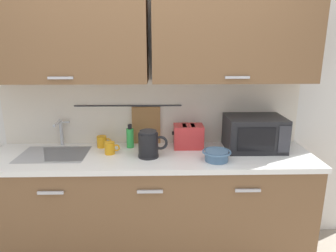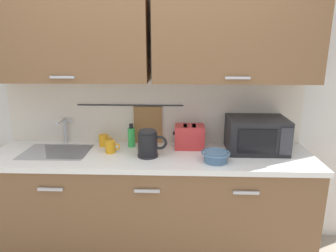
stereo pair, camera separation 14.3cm
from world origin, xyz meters
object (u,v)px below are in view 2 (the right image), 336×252
(mug_near_sink, at_px, (104,140))
(mug_by_kettle, at_px, (111,147))
(microwave, at_px, (256,135))
(electric_kettle, at_px, (148,144))
(mixing_bowl, at_px, (215,156))
(toaster, at_px, (189,137))
(dish_soap_bottle, at_px, (131,137))

(mug_near_sink, height_order, mug_by_kettle, same)
(microwave, distance_m, electric_kettle, 0.87)
(microwave, bearing_deg, mixing_bowl, -144.07)
(mug_near_sink, bearing_deg, microwave, -3.45)
(mug_near_sink, height_order, toaster, toaster)
(microwave, distance_m, mug_by_kettle, 1.16)
(dish_soap_bottle, bearing_deg, electric_kettle, -54.17)
(microwave, xyz_separation_m, toaster, (-0.53, 0.05, -0.04))
(microwave, distance_m, toaster, 0.53)
(mixing_bowl, bearing_deg, dish_soap_bottle, 154.38)
(mixing_bowl, relative_size, mug_by_kettle, 1.78)
(electric_kettle, height_order, toaster, electric_kettle)
(dish_soap_bottle, relative_size, mug_by_kettle, 1.63)
(mixing_bowl, distance_m, mug_by_kettle, 0.82)
(microwave, height_order, toaster, microwave)
(mug_near_sink, relative_size, toaster, 0.47)
(microwave, height_order, mug_by_kettle, microwave)
(mug_near_sink, bearing_deg, mug_by_kettle, -60.85)
(mug_near_sink, height_order, mixing_bowl, mug_near_sink)
(toaster, distance_m, mug_by_kettle, 0.64)
(mixing_bowl, relative_size, toaster, 0.84)
(mixing_bowl, bearing_deg, electric_kettle, 169.57)
(toaster, xyz_separation_m, mug_by_kettle, (-0.62, -0.14, -0.05))
(toaster, height_order, mug_by_kettle, toaster)
(electric_kettle, bearing_deg, microwave, 10.74)
(electric_kettle, relative_size, mixing_bowl, 1.06)
(dish_soap_bottle, xyz_separation_m, mug_by_kettle, (-0.14, -0.15, -0.04))
(microwave, bearing_deg, dish_soap_bottle, 176.33)
(electric_kettle, xyz_separation_m, toaster, (0.32, 0.21, -0.01))
(electric_kettle, height_order, mixing_bowl, electric_kettle)
(mug_by_kettle, bearing_deg, dish_soap_bottle, 46.98)
(microwave, bearing_deg, mug_by_kettle, -175.63)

